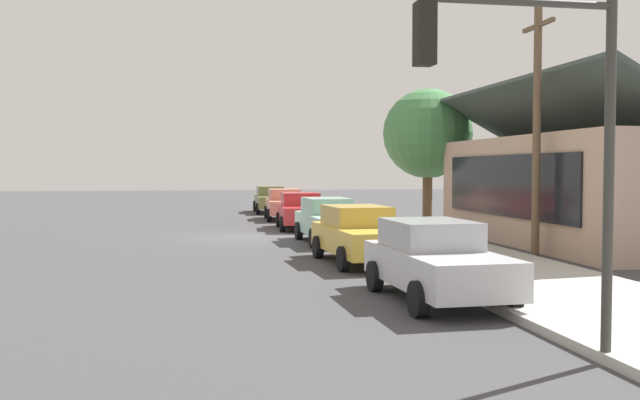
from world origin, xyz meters
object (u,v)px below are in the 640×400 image
object	(u,v)px
car_mustard	(360,234)
utility_pole_wooden	(537,126)
shade_tree	(428,134)
fire_hydrant_red	(309,209)
car_coral	(285,204)
car_cherry	(301,210)
car_seafoam	(329,220)
traffic_light_main	(536,104)
car_silver	(435,260)
car_olive	(271,199)

from	to	relation	value
car_mustard	utility_pole_wooden	bearing A→B (deg)	91.04
shade_tree	utility_pole_wooden	size ratio (longest dim) A/B	0.84
car_mustard	fire_hydrant_red	world-z (taller)	car_mustard
car_coral	car_cherry	distance (m)	5.67
car_seafoam	car_mustard	bearing A→B (deg)	-3.01
fire_hydrant_red	car_cherry	bearing A→B (deg)	-12.46
traffic_light_main	fire_hydrant_red	xyz separation A→B (m)	(-28.37, 1.66, -2.99)
fire_hydrant_red	utility_pole_wooden	bearing A→B (deg)	12.83
shade_tree	traffic_light_main	size ratio (longest dim) A/B	1.20
utility_pole_wooden	car_silver	bearing A→B (deg)	-41.16
car_seafoam	car_olive	bearing A→B (deg)	179.20
car_olive	car_coral	bearing A→B (deg)	2.81
car_olive	car_mustard	xyz separation A→B (m)	(22.87, 0.04, -0.00)
utility_pole_wooden	car_coral	bearing A→B (deg)	-161.60
car_seafoam	utility_pole_wooden	size ratio (longest dim) A/B	0.62
car_seafoam	car_mustard	size ratio (longest dim) A/B	1.00
car_olive	utility_pole_wooden	bearing A→B (deg)	15.81
car_cherry	shade_tree	bearing A→B (deg)	92.80
car_olive	shade_tree	size ratio (longest dim) A/B	0.78
car_olive	car_silver	size ratio (longest dim) A/B	1.12
car_olive	car_seafoam	xyz separation A→B (m)	(17.48, 0.19, -0.00)
car_cherry	traffic_light_main	bearing A→B (deg)	2.94
traffic_light_main	car_cherry	bearing A→B (deg)	179.57
car_olive	shade_tree	distance (m)	13.54
car_seafoam	fire_hydrant_red	bearing A→B (deg)	172.30
car_mustard	shade_tree	xyz separation A→B (m)	(-11.16, 5.83, 3.40)
shade_tree	car_coral	bearing A→B (deg)	-134.74
car_seafoam	traffic_light_main	size ratio (longest dim) A/B	0.89
car_coral	car_mustard	world-z (taller)	same
car_olive	shade_tree	xyz separation A→B (m)	(11.72, 5.88, 3.40)
car_olive	car_mustard	size ratio (longest dim) A/B	1.07
traffic_light_main	fire_hydrant_red	bearing A→B (deg)	176.65
car_cherry	car_seafoam	size ratio (longest dim) A/B	0.96
fire_hydrant_red	car_silver	bearing A→B (deg)	-3.26
traffic_light_main	fire_hydrant_red	size ratio (longest dim) A/B	7.32
car_silver	fire_hydrant_red	world-z (taller)	car_silver
car_olive	car_mustard	world-z (taller)	same
car_coral	utility_pole_wooden	world-z (taller)	utility_pole_wooden
car_coral	shade_tree	world-z (taller)	shade_tree
traffic_light_main	utility_pole_wooden	world-z (taller)	utility_pole_wooden
car_mustard	traffic_light_main	distance (m)	10.73
car_cherry	car_coral	bearing A→B (deg)	-176.83
car_silver	shade_tree	bearing A→B (deg)	159.51
car_coral	car_olive	bearing A→B (deg)	-176.08
traffic_light_main	car_coral	bearing A→B (deg)	179.61
traffic_light_main	fire_hydrant_red	distance (m)	28.58
car_mustard	fire_hydrant_red	size ratio (longest dim) A/B	6.49
car_seafoam	car_silver	distance (m)	11.09
car_seafoam	fire_hydrant_red	xyz separation A→B (m)	(-12.59, 1.38, -0.32)
car_silver	traffic_light_main	distance (m)	5.41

